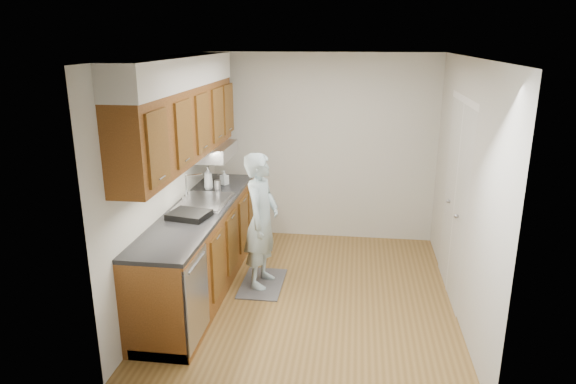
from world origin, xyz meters
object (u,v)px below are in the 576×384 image
object	(u,v)px
soap_bottle_a	(208,178)
dish_rack	(189,215)
person	(261,212)
steel_can	(218,186)
soap_bottle_b	(224,177)

from	to	relation	value
soap_bottle_a	dish_rack	world-z (taller)	soap_bottle_a
soap_bottle_a	person	bearing A→B (deg)	-35.83
person	steel_can	bearing A→B (deg)	62.06
person	soap_bottle_a	distance (m)	0.93
steel_can	dish_rack	size ratio (longest dim) A/B	0.35
dish_rack	soap_bottle_a	bearing A→B (deg)	106.32
person	dish_rack	xyz separation A→B (m)	(-0.65, -0.48, 0.10)
steel_can	dish_rack	bearing A→B (deg)	-92.69
person	soap_bottle_a	world-z (taller)	person
person	soap_bottle_b	xyz separation A→B (m)	(-0.60, 0.75, 0.16)
person	soap_bottle_a	bearing A→B (deg)	62.95
soap_bottle_a	dish_rack	size ratio (longest dim) A/B	0.73
steel_can	soap_bottle_b	bearing A→B (deg)	89.02
soap_bottle_a	soap_bottle_b	xyz separation A→B (m)	(0.14, 0.22, -0.05)
person	steel_can	xyz separation A→B (m)	(-0.60, 0.45, 0.14)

